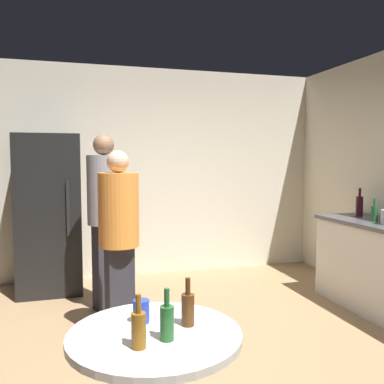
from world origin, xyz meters
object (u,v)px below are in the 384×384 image
at_px(wine_bottle_on_counter, 359,206).
at_px(person_in_orange_shirt, 119,229).
at_px(plastic_cup_blue, 141,311).
at_px(beer_bottle_on_counter, 374,213).
at_px(refrigerator, 49,214).
at_px(foreground_table, 155,354).
at_px(beer_bottle_brown, 188,308).
at_px(beer_bottle_green, 167,321).
at_px(beer_bottle_amber, 139,329).
at_px(person_in_gray_shirt, 105,207).

height_order(wine_bottle_on_counter, person_in_orange_shirt, person_in_orange_shirt).
relative_size(wine_bottle_on_counter, plastic_cup_blue, 2.82).
bearing_deg(beer_bottle_on_counter, person_in_orange_shirt, 178.46).
relative_size(refrigerator, person_in_orange_shirt, 1.13).
relative_size(foreground_table, beer_bottle_brown, 3.48).
distance_m(wine_bottle_on_counter, beer_bottle_green, 3.35).
distance_m(beer_bottle_green, person_in_orange_shirt, 1.79).
height_order(refrigerator, beer_bottle_amber, refrigerator).
xyz_separation_m(wine_bottle_on_counter, person_in_orange_shirt, (-2.63, -0.29, -0.09)).
bearing_deg(beer_bottle_amber, beer_bottle_green, 18.11).
height_order(person_in_orange_shirt, person_in_gray_shirt, person_in_gray_shirt).
height_order(beer_bottle_on_counter, foreground_table, beer_bottle_on_counter).
bearing_deg(beer_bottle_on_counter, beer_bottle_brown, -146.28).
height_order(beer_bottle_on_counter, person_in_gray_shirt, person_in_gray_shirt).
height_order(refrigerator, plastic_cup_blue, refrigerator).
height_order(refrigerator, wine_bottle_on_counter, refrigerator).
distance_m(refrigerator, wine_bottle_on_counter, 3.47).
bearing_deg(wine_bottle_on_counter, foreground_table, -143.32).
distance_m(foreground_table, beer_bottle_brown, 0.25).
bearing_deg(beer_bottle_green, beer_bottle_brown, 44.42).
bearing_deg(person_in_gray_shirt, beer_bottle_green, -18.73).
bearing_deg(plastic_cup_blue, person_in_gray_shirt, 89.89).
bearing_deg(person_in_orange_shirt, beer_bottle_brown, -5.34).
distance_m(beer_bottle_brown, person_in_gray_shirt, 2.38).
bearing_deg(person_in_gray_shirt, refrigerator, -163.93).
xyz_separation_m(beer_bottle_green, plastic_cup_blue, (-0.08, 0.23, -0.03)).
xyz_separation_m(beer_bottle_green, person_in_orange_shirt, (-0.01, 1.79, 0.11)).
height_order(beer_bottle_on_counter, beer_bottle_amber, beer_bottle_on_counter).
bearing_deg(beer_bottle_brown, person_in_orange_shirt, 94.78).
bearing_deg(beer_bottle_green, beer_bottle_on_counter, 34.36).
relative_size(wine_bottle_on_counter, beer_bottle_green, 1.35).
bearing_deg(beer_bottle_on_counter, beer_bottle_green, -145.64).
distance_m(foreground_table, person_in_gray_shirt, 2.43).
bearing_deg(foreground_table, plastic_cup_blue, 107.59).
bearing_deg(beer_bottle_green, beer_bottle_amber, -161.89).
bearing_deg(beer_bottle_amber, foreground_table, 55.93).
relative_size(plastic_cup_blue, person_in_orange_shirt, 0.07).
height_order(refrigerator, beer_bottle_green, refrigerator).
height_order(beer_bottle_amber, person_in_orange_shirt, person_in_orange_shirt).
height_order(beer_bottle_green, plastic_cup_blue, beer_bottle_green).
xyz_separation_m(refrigerator, wine_bottle_on_counter, (3.26, -1.18, 0.12)).
distance_m(foreground_table, beer_bottle_green, 0.22).
distance_m(beer_bottle_amber, plastic_cup_blue, 0.28).
bearing_deg(beer_bottle_on_counter, beer_bottle_amber, -146.33).
distance_m(beer_bottle_amber, person_in_orange_shirt, 1.84).
distance_m(plastic_cup_blue, person_in_gray_shirt, 2.28).
bearing_deg(plastic_cup_blue, person_in_orange_shirt, 87.52).
bearing_deg(wine_bottle_on_counter, beer_bottle_brown, -141.95).
height_order(refrigerator, beer_bottle_on_counter, refrigerator).
xyz_separation_m(refrigerator, foreground_table, (0.60, -3.16, -0.27)).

